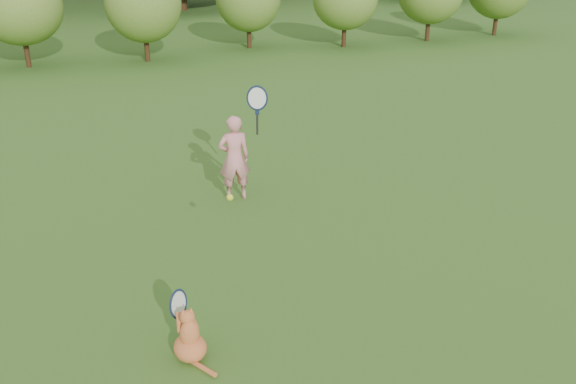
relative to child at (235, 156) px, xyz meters
name	(u,v)px	position (x,y,z in m)	size (l,w,h in m)	color
ground	(295,277)	(0.04, -2.37, -0.65)	(100.00, 100.00, 0.00)	#315818
shrub_row	(138,8)	(0.04, 10.63, 0.75)	(28.00, 3.00, 2.80)	#587424
child	(235,156)	(0.00, 0.00, 0.00)	(0.70, 0.43, 1.86)	pink
cat	(189,332)	(-1.36, -3.39, -0.39)	(0.38, 0.71, 0.71)	#BB5523
tennis_ball	(230,197)	(-0.56, -1.92, 0.24)	(0.08, 0.08, 0.08)	#BEE11A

